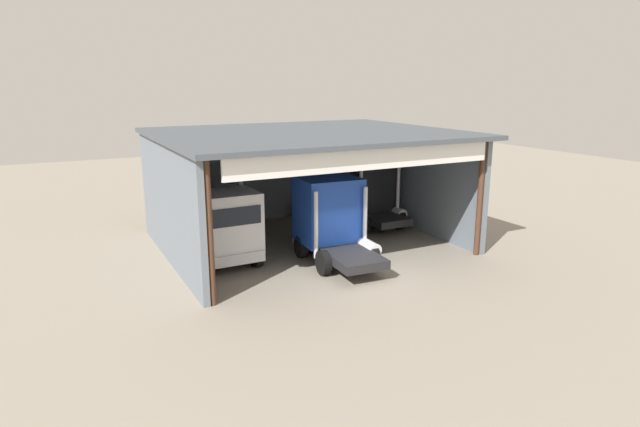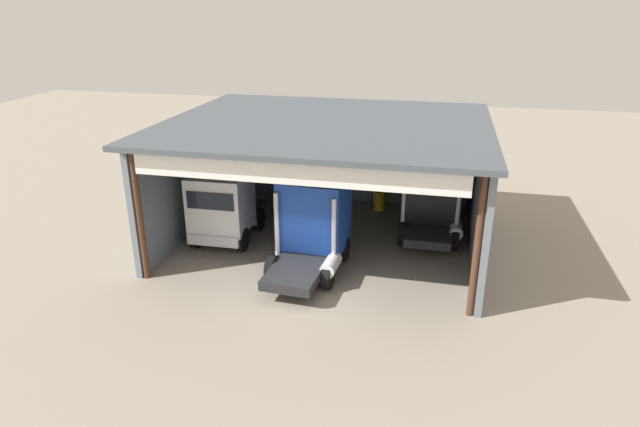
% 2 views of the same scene
% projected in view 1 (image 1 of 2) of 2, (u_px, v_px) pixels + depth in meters
% --- Properties ---
extents(ground_plane, '(80.00, 80.00, 0.00)m').
position_uv_depth(ground_plane, '(363.00, 278.00, 21.07)').
color(ground_plane, gray).
rests_on(ground_plane, ground).
extents(workshop_shed, '(13.08, 11.30, 5.32)m').
position_uv_depth(workshop_shed, '(296.00, 164.00, 25.46)').
color(workshop_shed, slate).
rests_on(workshop_shed, ground).
extents(truck_white_yard_outside, '(2.56, 4.78, 3.72)m').
position_uv_depth(truck_white_yard_outside, '(225.00, 227.00, 22.12)').
color(truck_white_yard_outside, white).
rests_on(truck_white_yard_outside, ground).
extents(truck_blue_right_bay, '(2.72, 5.07, 3.55)m').
position_uv_depth(truck_blue_right_bay, '(331.00, 218.00, 22.83)').
color(truck_blue_right_bay, '#1E47B7').
rests_on(truck_blue_right_bay, ground).
extents(truck_black_center_bay, '(2.68, 4.34, 3.69)m').
position_uv_depth(truck_black_center_bay, '(368.00, 189.00, 28.32)').
color(truck_black_center_bay, black).
rests_on(truck_black_center_bay, ground).
extents(oil_drum, '(0.58, 0.58, 0.95)m').
position_uv_depth(oil_drum, '(301.00, 211.00, 29.79)').
color(oil_drum, gold).
rests_on(oil_drum, ground).
extents(tool_cart, '(0.90, 0.60, 1.00)m').
position_uv_depth(tool_cart, '(236.00, 221.00, 27.61)').
color(tool_cart, '#1E59A5').
rests_on(tool_cart, ground).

